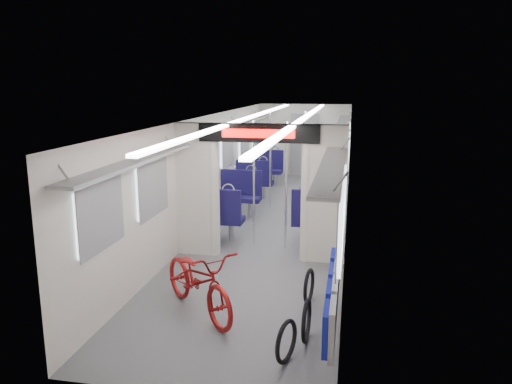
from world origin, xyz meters
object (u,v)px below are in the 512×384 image
Objects in this scene: bicycle at (199,280)px; bike_hoop_c at (309,288)px; bike_hoop_a at (286,344)px; seat_bay_near_left at (230,201)px; stanchion_near_left at (254,184)px; seat_bay_far_left at (261,171)px; flip_bench at (333,295)px; stanchion_far_left at (270,160)px; bike_hoop_b at (306,323)px; seat_bay_near_right at (321,202)px; stanchion_far_right at (304,160)px; stanchion_near_right at (286,187)px; seat_bay_far_right at (329,175)px.

bike_hoop_c is (1.38, 0.58, -0.24)m from bicycle.
seat_bay_near_left is at bearing 110.31° from bike_hoop_a.
stanchion_near_left is (0.15, 2.97, 0.69)m from bicycle.
bike_hoop_c is 3.92m from seat_bay_near_left.
flip_bench is at bearing -74.07° from seat_bay_far_left.
bike_hoop_b is at bearing -76.99° from stanchion_far_left.
bike_hoop_a is 0.21× the size of seat_bay_near_right.
bicycle is 0.76× the size of stanchion_near_left.
bicycle is at bearing 161.77° from bike_hoop_b.
stanchion_near_left is at bearing 43.01° from bicycle.
bicycle is 0.76× the size of stanchion_far_right.
stanchion_far_right is at bearing 38.62° from bicycle.
stanchion_near_left is 1.00× the size of stanchion_far_right.
seat_bay_far_left is at bearing 130.95° from stanchion_far_right.
bike_hoop_a is 1.00× the size of bike_hoop_c.
bicycle is 3.35× the size of bike_hoop_b.
bike_hoop_c is 0.21× the size of stanchion_far_right.
seat_bay_near_left is 1.88m from seat_bay_near_right.
stanchion_near_left reaches higher than bike_hoop_a.
bicycle is at bearing -105.13° from stanchion_near_right.
stanchion_far_right is (-0.67, 6.55, 0.91)m from bike_hoop_b.
stanchion_far_right is (0.77, 6.07, 0.69)m from bicycle.
stanchion_far_right is at bearing 57.80° from seat_bay_near_left.
flip_bench is at bearing -62.47° from seat_bay_near_left.
stanchion_far_right is (-0.61, 5.50, 0.93)m from bike_hoop_c.
stanchion_near_left is at bearing 105.95° from bike_hoop_a.
stanchion_near_left and stanchion_near_right have the same top height.
bicycle is 0.86× the size of seat_bay_far_right.
stanchion_far_right is at bearing 105.96° from seat_bay_near_right.
bike_hoop_a is 0.94× the size of bike_hoop_b.
stanchion_near_left is at bearing 117.26° from bike_hoop_c.
seat_bay_far_left reaches higher than bike_hoop_c.
seat_bay_far_right reaches higher than bicycle.
bike_hoop_c is 5.61m from stanchion_far_right.
flip_bench is (1.73, -0.42, 0.12)m from bicycle.
stanchion_near_right is at bearing 30.71° from bicycle.
bike_hoop_b reaches higher than bike_hoop_c.
seat_bay_near_left reaches higher than bicycle.
stanchion_far_left is (0.54, -1.75, 0.59)m from seat_bay_far_left.
bike_hoop_a is 0.21× the size of stanchion_near_right.
seat_bay_far_right reaches higher than bike_hoop_b.
stanchion_near_left is at bearing 115.08° from flip_bench.
bike_hoop_c is 0.22× the size of seat_bay_near_left.
seat_bay_near_left is 2.55m from stanchion_far_right.
bicycle is 4.37m from seat_bay_near_right.
flip_bench is 0.92× the size of stanchion_far_right.
bike_hoop_a is at bearing -85.92° from stanchion_far_right.
seat_bay_far_left is at bearing 98.62° from stanchion_near_left.
stanchion_near_right is at bearing 106.81° from flip_bench.
flip_bench is at bearing 10.98° from bike_hoop_b.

